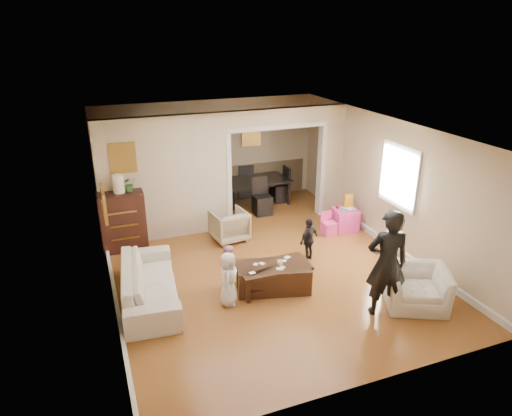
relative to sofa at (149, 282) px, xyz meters
name	(u,v)px	position (x,y,z in m)	size (l,w,h in m)	color
floor	(260,262)	(2.16, 0.55, -0.32)	(7.00, 7.00, 0.00)	#A05A29
partition_left	(166,179)	(0.79, 2.35, 0.98)	(2.75, 0.18, 2.60)	#C7AF91
partition_right	(330,161)	(4.64, 2.35, 0.98)	(0.55, 0.18, 2.60)	#C7AF91
partition_header	(277,116)	(3.26, 2.35, 2.11)	(2.22, 0.18, 0.35)	#C7AF91
window_pane	(399,176)	(4.89, 0.15, 1.23)	(0.03, 0.95, 1.10)	white
framed_art_partition	(123,158)	(-0.04, 2.25, 1.53)	(0.45, 0.03, 0.55)	brown
framed_art_sofa_wall	(104,204)	(-0.55, -0.05, 1.48)	(0.03, 0.55, 0.40)	brown
framed_art_alcove	(251,134)	(3.26, 3.99, 1.38)	(0.45, 0.03, 0.55)	brown
sofa	(149,282)	(0.00, 0.00, 0.00)	(2.18, 0.85, 0.64)	silver
armchair_back	(229,225)	(1.93, 1.72, 0.01)	(0.69, 0.71, 0.65)	tan
armchair_front	(416,287)	(4.00, -1.68, 0.00)	(0.98, 0.85, 0.63)	silver
dresser	(123,221)	(-0.18, 2.09, 0.29)	(0.88, 0.49, 1.21)	#33170F
table_lamp	(118,184)	(-0.18, 2.09, 1.07)	(0.22, 0.22, 0.36)	#F7E7CA
potted_plant	(129,184)	(0.02, 2.09, 1.04)	(0.28, 0.24, 0.31)	#3E6A2F
coffee_table	(273,277)	(2.03, -0.43, -0.09)	(1.22, 0.61, 0.46)	#3B1F12
coffee_cup	(280,263)	(2.13, -0.48, 0.19)	(0.10, 0.10, 0.10)	silver
play_table	(345,219)	(4.49, 1.30, -0.08)	(0.50, 0.50, 0.48)	#E43C9F
cereal_box	(348,201)	(4.61, 1.40, 0.32)	(0.20, 0.07, 0.30)	yellow
cyan_cup	(343,209)	(4.39, 1.25, 0.21)	(0.08, 0.08, 0.08)	#25BAB7
toy_block	(338,207)	(4.37, 1.42, 0.19)	(0.08, 0.06, 0.05)	red
play_bowl	(351,210)	(4.54, 1.18, 0.19)	(0.21, 0.21, 0.05)	silver
dining_table	(253,193)	(3.11, 3.45, 0.00)	(1.83, 1.02, 0.64)	black
adult_person	(387,264)	(3.37, -1.69, 0.56)	(0.64, 0.42, 1.76)	black
child_kneel_a	(229,279)	(1.18, -0.58, 0.14)	(0.45, 0.29, 0.92)	white
child_kneel_b	(229,267)	(1.33, -0.13, 0.09)	(0.40, 0.31, 0.82)	pink
child_toddler	(309,239)	(3.08, 0.32, 0.11)	(0.50, 0.21, 0.86)	black
craft_papers	(272,265)	(2.01, -0.41, 0.14)	(0.88, 0.44, 0.00)	white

